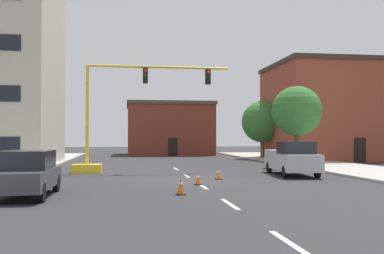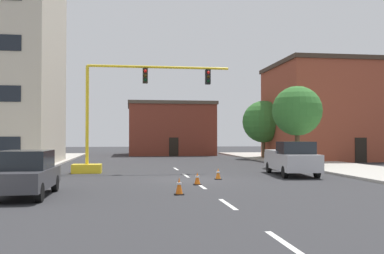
# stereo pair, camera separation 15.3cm
# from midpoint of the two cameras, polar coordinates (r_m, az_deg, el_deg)

# --- Properties ---
(ground_plane) EXTENTS (160.00, 160.00, 0.00)m
(ground_plane) POSITION_cam_midpoint_polar(r_m,az_deg,el_deg) (23.32, 0.19, -6.85)
(ground_plane) COLOR #2D2D30
(sidewalk_left) EXTENTS (6.00, 56.00, 0.14)m
(sidewalk_left) POSITION_cam_midpoint_polar(r_m,az_deg,el_deg) (32.16, -23.36, -5.09)
(sidewalk_left) COLOR #B2ADA3
(sidewalk_left) RESTS_ON ground_plane
(sidewalk_right) EXTENTS (6.00, 56.00, 0.14)m
(sidewalk_right) POSITION_cam_midpoint_polar(r_m,az_deg,el_deg) (34.53, 17.94, -4.87)
(sidewalk_right) COLOR #B2ADA3
(sidewalk_right) RESTS_ON ground_plane
(lane_stripe_seg_0) EXTENTS (0.16, 2.40, 0.01)m
(lane_stripe_seg_0) POSITION_cam_midpoint_polar(r_m,az_deg,el_deg) (9.83, 12.45, -14.50)
(lane_stripe_seg_0) COLOR silver
(lane_stripe_seg_0) RESTS_ON ground_plane
(lane_stripe_seg_1) EXTENTS (0.16, 2.40, 0.01)m
(lane_stripe_seg_1) POSITION_cam_midpoint_polar(r_m,az_deg,el_deg) (15.02, 4.95, -9.91)
(lane_stripe_seg_1) COLOR silver
(lane_stripe_seg_1) RESTS_ON ground_plane
(lane_stripe_seg_2) EXTENTS (0.16, 2.40, 0.01)m
(lane_stripe_seg_2) POSITION_cam_midpoint_polar(r_m,az_deg,el_deg) (20.37, 1.42, -7.64)
(lane_stripe_seg_2) COLOR silver
(lane_stripe_seg_2) RESTS_ON ground_plane
(lane_stripe_seg_3) EXTENTS (0.16, 2.40, 0.01)m
(lane_stripe_seg_3) POSITION_cam_midpoint_polar(r_m,az_deg,el_deg) (25.78, -0.62, -6.31)
(lane_stripe_seg_3) COLOR silver
(lane_stripe_seg_3) RESTS_ON ground_plane
(lane_stripe_seg_4) EXTENTS (0.16, 2.40, 0.01)m
(lane_stripe_seg_4) POSITION_cam_midpoint_polar(r_m,az_deg,el_deg) (31.23, -1.94, -5.43)
(lane_stripe_seg_4) COLOR silver
(lane_stripe_seg_4) RESTS_ON ground_plane
(building_brick_center) EXTENTS (10.72, 10.30, 6.57)m
(building_brick_center) POSITION_cam_midpoint_polar(r_m,az_deg,el_deg) (56.72, -2.81, -0.25)
(building_brick_center) COLOR brown
(building_brick_center) RESTS_ON ground_plane
(building_row_right) EXTENTS (12.14, 10.65, 9.56)m
(building_row_right) POSITION_cam_midpoint_polar(r_m,az_deg,el_deg) (46.30, 17.94, 1.90)
(building_row_right) COLOR brown
(building_row_right) RESTS_ON ground_plane
(traffic_signal_gantry) EXTENTS (9.95, 1.20, 6.83)m
(traffic_signal_gantry) POSITION_cam_midpoint_polar(r_m,az_deg,el_deg) (28.25, -10.60, -1.19)
(traffic_signal_gantry) COLOR yellow
(traffic_signal_gantry) RESTS_ON ground_plane
(tree_right_far) EXTENTS (4.31, 4.31, 5.99)m
(tree_right_far) POSITION_cam_midpoint_polar(r_m,az_deg,el_deg) (45.92, 9.33, 0.68)
(tree_right_far) COLOR brown
(tree_right_far) RESTS_ON ground_plane
(tree_right_mid) EXTENTS (3.70, 3.70, 6.05)m
(tree_right_mid) POSITION_cam_midpoint_polar(r_m,az_deg,el_deg) (33.62, 13.57, 2.02)
(tree_right_mid) COLOR #4C3823
(tree_right_mid) RESTS_ON ground_plane
(pickup_truck_silver) EXTENTS (2.43, 5.54, 1.99)m
(pickup_truck_silver) POSITION_cam_midpoint_polar(r_m,az_deg,el_deg) (26.61, 12.93, -4.03)
(pickup_truck_silver) COLOR #BCBCC1
(pickup_truck_silver) RESTS_ON ground_plane
(sedan_dark_gray_near_left) EXTENTS (1.90, 4.52, 1.74)m
(sedan_dark_gray_near_left) POSITION_cam_midpoint_polar(r_m,az_deg,el_deg) (17.83, -20.50, -5.61)
(sedan_dark_gray_near_left) COLOR #3D3D42
(sedan_dark_gray_near_left) RESTS_ON ground_plane
(traffic_cone_roadside_a) EXTENTS (0.36, 0.36, 0.60)m
(traffic_cone_roadside_a) POSITION_cam_midpoint_polar(r_m,az_deg,el_deg) (23.54, 3.58, -6.08)
(traffic_cone_roadside_a) COLOR black
(traffic_cone_roadside_a) RESTS_ON ground_plane
(traffic_cone_roadside_b) EXTENTS (0.36, 0.36, 0.60)m
(traffic_cone_roadside_b) POSITION_cam_midpoint_polar(r_m,az_deg,el_deg) (20.85, 0.90, -6.69)
(traffic_cone_roadside_b) COLOR black
(traffic_cone_roadside_b) RESTS_ON ground_plane
(traffic_cone_roadside_c) EXTENTS (0.36, 0.36, 0.69)m
(traffic_cone_roadside_c) POSITION_cam_midpoint_polar(r_m,az_deg,el_deg) (17.31, -1.42, -7.65)
(traffic_cone_roadside_c) COLOR black
(traffic_cone_roadside_c) RESTS_ON ground_plane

